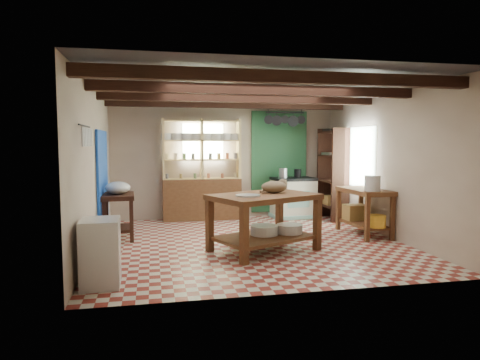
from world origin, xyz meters
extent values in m
cube|color=maroon|center=(0.00, 0.00, -0.01)|extent=(5.00, 5.00, 0.02)
cube|color=#454549|center=(0.00, 0.00, 2.60)|extent=(5.00, 5.00, 0.02)
cube|color=#BDAC98|center=(0.00, 2.50, 1.30)|extent=(5.00, 0.04, 2.60)
cube|color=#BDAC98|center=(0.00, -2.50, 1.30)|extent=(5.00, 0.04, 2.60)
cube|color=#BDAC98|center=(-2.50, 0.00, 1.30)|extent=(0.04, 5.00, 2.60)
cube|color=#BDAC98|center=(2.50, 0.00, 1.30)|extent=(0.04, 5.00, 2.60)
cube|color=#321A11|center=(0.00, 0.00, 2.48)|extent=(5.00, 3.80, 0.15)
cube|color=#184BB6|center=(-2.47, 0.90, 1.10)|extent=(0.04, 1.40, 1.60)
cube|color=#225530|center=(1.25, 2.47, 1.25)|extent=(1.30, 0.04, 2.30)
cube|color=white|center=(-0.50, 2.48, 1.70)|extent=(0.90, 0.02, 0.80)
cube|color=white|center=(2.48, 1.00, 1.40)|extent=(0.02, 1.30, 1.20)
cube|color=black|center=(-2.44, -1.20, 1.78)|extent=(0.06, 0.90, 0.28)
cube|color=black|center=(1.25, 2.05, 2.18)|extent=(0.86, 0.12, 0.36)
cube|color=#DEC380|center=(-0.55, 2.31, 1.10)|extent=(1.70, 0.34, 2.20)
cube|color=#321A11|center=(2.28, 1.80, 1.00)|extent=(0.40, 0.86, 2.00)
cube|color=brown|center=(0.09, -0.58, 0.44)|extent=(1.86, 1.60, 0.89)
cube|color=white|center=(1.49, 2.15, 0.45)|extent=(0.97, 0.68, 0.91)
cube|color=#321A11|center=(-2.20, 0.72, 0.40)|extent=(0.58, 0.81, 0.80)
cube|color=silver|center=(-2.22, -1.78, 0.40)|extent=(0.45, 0.54, 0.79)
cube|color=brown|center=(2.18, 0.17, 0.42)|extent=(0.63, 1.20, 0.85)
ellipsoid|color=#836B4C|center=(0.29, -0.43, 0.98)|extent=(0.52, 0.50, 0.19)
cylinder|color=#ABAAB2|center=(-0.21, -0.77, 0.90)|extent=(0.49, 0.49, 0.02)
cylinder|color=silver|center=(0.11, -0.52, 0.31)|extent=(0.57, 0.57, 0.15)
cylinder|color=silver|center=(0.54, -0.49, 0.31)|extent=(0.55, 0.55, 0.14)
cylinder|color=#ABAAB2|center=(1.24, 2.13, 1.01)|extent=(0.20, 0.20, 0.21)
cylinder|color=black|center=(1.59, 2.16, 1.00)|extent=(0.16, 0.16, 0.19)
ellipsoid|color=silver|center=(-2.20, 0.72, 0.90)|extent=(0.46, 0.46, 0.22)
cylinder|color=silver|center=(2.14, -0.18, 0.98)|extent=(0.28, 0.28, 0.27)
cube|color=olive|center=(2.17, 0.47, 0.37)|extent=(0.42, 0.34, 0.29)
cylinder|color=gold|center=(2.20, -0.28, 0.33)|extent=(0.30, 0.30, 0.21)
camera|label=1|loc=(-1.60, -6.96, 1.69)|focal=32.00mm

